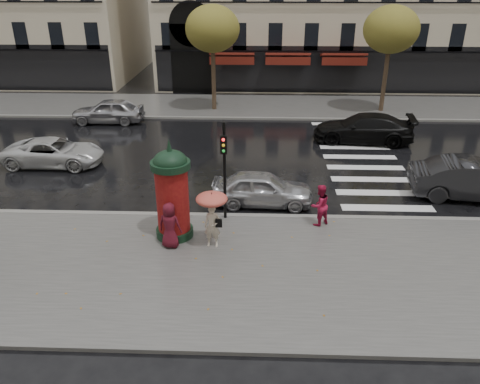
{
  "coord_description": "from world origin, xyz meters",
  "views": [
    {
      "loc": [
        0.8,
        -12.47,
        8.36
      ],
      "look_at": [
        0.3,
        1.5,
        1.78
      ],
      "focal_mm": 35.0,
      "sensor_mm": 36.0,
      "label": 1
    }
  ],
  "objects_px": {
    "morris_column": "(172,191)",
    "car_darkgrey": "(474,180)",
    "man_burgundy": "(170,225)",
    "woman_umbrella": "(212,211)",
    "traffic_light": "(224,163)",
    "car_white": "(54,152)",
    "woman_red": "(320,205)",
    "car_far_silver": "(108,111)",
    "car_black": "(363,128)",
    "car_silver": "(262,188)"
  },
  "relations": [
    {
      "from": "traffic_light",
      "to": "car_black",
      "type": "distance_m",
      "value": 11.61
    },
    {
      "from": "traffic_light",
      "to": "car_white",
      "type": "xyz_separation_m",
      "value": [
        -8.46,
        5.31,
        -1.7
      ]
    },
    {
      "from": "car_silver",
      "to": "car_darkgrey",
      "type": "height_order",
      "value": "car_darkgrey"
    },
    {
      "from": "traffic_light",
      "to": "car_darkgrey",
      "type": "distance_m",
      "value": 10.27
    },
    {
      "from": "morris_column",
      "to": "car_black",
      "type": "relative_size",
      "value": 0.67
    },
    {
      "from": "car_silver",
      "to": "woman_umbrella",
      "type": "bearing_deg",
      "value": 156.33
    },
    {
      "from": "man_burgundy",
      "to": "car_far_silver",
      "type": "bearing_deg",
      "value": -54.15
    },
    {
      "from": "morris_column",
      "to": "car_silver",
      "type": "height_order",
      "value": "morris_column"
    },
    {
      "from": "man_burgundy",
      "to": "woman_umbrella",
      "type": "bearing_deg",
      "value": -164.19
    },
    {
      "from": "woman_umbrella",
      "to": "car_black",
      "type": "relative_size",
      "value": 0.37
    },
    {
      "from": "woman_umbrella",
      "to": "traffic_light",
      "type": "xyz_separation_m",
      "value": [
        0.28,
        1.92,
        0.92
      ]
    },
    {
      "from": "car_darkgrey",
      "to": "car_far_silver",
      "type": "distance_m",
      "value": 20.4
    },
    {
      "from": "woman_red",
      "to": "car_far_silver",
      "type": "height_order",
      "value": "woman_red"
    },
    {
      "from": "traffic_light",
      "to": "woman_red",
      "type": "bearing_deg",
      "value": -5.55
    },
    {
      "from": "car_silver",
      "to": "car_white",
      "type": "xyz_separation_m",
      "value": [
        -9.84,
        3.84,
        -0.04
      ]
    },
    {
      "from": "woman_umbrella",
      "to": "car_darkgrey",
      "type": "xyz_separation_m",
      "value": [
        10.17,
        4.24,
        -0.61
      ]
    },
    {
      "from": "man_burgundy",
      "to": "morris_column",
      "type": "bearing_deg",
      "value": -78.65
    },
    {
      "from": "car_black",
      "to": "car_far_silver",
      "type": "height_order",
      "value": "car_black"
    },
    {
      "from": "woman_red",
      "to": "car_black",
      "type": "relative_size",
      "value": 0.29
    },
    {
      "from": "car_darkgrey",
      "to": "morris_column",
      "type": "bearing_deg",
      "value": 114.36
    },
    {
      "from": "morris_column",
      "to": "traffic_light",
      "type": "relative_size",
      "value": 0.96
    },
    {
      "from": "woman_umbrella",
      "to": "car_black",
      "type": "distance_m",
      "value": 13.26
    },
    {
      "from": "morris_column",
      "to": "car_far_silver",
      "type": "distance_m",
      "value": 14.97
    },
    {
      "from": "car_darkgrey",
      "to": "traffic_light",
      "type": "bearing_deg",
      "value": 110.21
    },
    {
      "from": "car_silver",
      "to": "car_darkgrey",
      "type": "xyz_separation_m",
      "value": [
        8.52,
        0.85,
        0.13
      ]
    },
    {
      "from": "car_black",
      "to": "man_burgundy",
      "type": "bearing_deg",
      "value": -30.49
    },
    {
      "from": "car_white",
      "to": "car_far_silver",
      "type": "distance_m",
      "value": 6.98
    },
    {
      "from": "car_darkgrey",
      "to": "car_black",
      "type": "xyz_separation_m",
      "value": [
        -3.03,
        6.92,
        -0.04
      ]
    },
    {
      "from": "morris_column",
      "to": "car_darkgrey",
      "type": "relative_size",
      "value": 0.72
    },
    {
      "from": "traffic_light",
      "to": "car_black",
      "type": "xyz_separation_m",
      "value": [
        6.86,
        9.24,
        -1.57
      ]
    },
    {
      "from": "woman_red",
      "to": "car_far_silver",
      "type": "xyz_separation_m",
      "value": [
        -11.31,
        12.6,
        -0.16
      ]
    },
    {
      "from": "morris_column",
      "to": "car_black",
      "type": "distance_m",
      "value": 13.58
    },
    {
      "from": "woman_red",
      "to": "man_burgundy",
      "type": "distance_m",
      "value": 5.33
    },
    {
      "from": "morris_column",
      "to": "traffic_light",
      "type": "xyz_separation_m",
      "value": [
        1.66,
        1.29,
        0.54
      ]
    },
    {
      "from": "morris_column",
      "to": "traffic_light",
      "type": "bearing_deg",
      "value": 37.85
    },
    {
      "from": "traffic_light",
      "to": "car_silver",
      "type": "relative_size",
      "value": 0.92
    },
    {
      "from": "woman_umbrella",
      "to": "car_black",
      "type": "bearing_deg",
      "value": 57.36
    },
    {
      "from": "man_burgundy",
      "to": "car_black",
      "type": "height_order",
      "value": "man_burgundy"
    },
    {
      "from": "car_darkgrey",
      "to": "car_white",
      "type": "height_order",
      "value": "car_darkgrey"
    },
    {
      "from": "woman_umbrella",
      "to": "woman_red",
      "type": "height_order",
      "value": "woman_umbrella"
    },
    {
      "from": "man_burgundy",
      "to": "car_white",
      "type": "distance_m",
      "value": 9.99
    },
    {
      "from": "woman_red",
      "to": "car_silver",
      "type": "height_order",
      "value": "woman_red"
    },
    {
      "from": "woman_umbrella",
      "to": "car_silver",
      "type": "height_order",
      "value": "woman_umbrella"
    },
    {
      "from": "car_black",
      "to": "car_far_silver",
      "type": "relative_size",
      "value": 1.22
    },
    {
      "from": "woman_red",
      "to": "man_burgundy",
      "type": "relative_size",
      "value": 0.98
    },
    {
      "from": "morris_column",
      "to": "car_black",
      "type": "xyz_separation_m",
      "value": [
        8.52,
        10.52,
        -1.04
      ]
    },
    {
      "from": "morris_column",
      "to": "car_white",
      "type": "relative_size",
      "value": 0.76
    },
    {
      "from": "car_black",
      "to": "car_far_silver",
      "type": "xyz_separation_m",
      "value": [
        -14.78,
        3.03,
        -0.03
      ]
    },
    {
      "from": "car_far_silver",
      "to": "woman_umbrella",
      "type": "bearing_deg",
      "value": 26.98
    },
    {
      "from": "woman_red",
      "to": "morris_column",
      "type": "xyz_separation_m",
      "value": [
        -5.05,
        -0.96,
        0.91
      ]
    }
  ]
}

